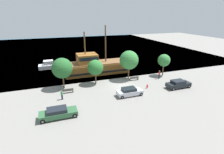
% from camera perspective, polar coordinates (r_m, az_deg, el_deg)
% --- Properties ---
extents(ground_plane, '(160.00, 160.00, 0.00)m').
position_cam_1_polar(ground_plane, '(33.71, 3.08, -2.77)').
color(ground_plane, gray).
extents(water_surface, '(80.00, 80.00, 0.00)m').
position_cam_1_polar(water_surface, '(74.79, -10.15, 9.56)').
color(water_surface, '#33566B').
rests_on(water_surface, ground).
extents(pirate_ship, '(15.89, 4.90, 10.68)m').
position_cam_1_polar(pirate_ship, '(40.52, -5.27, 3.60)').
color(pirate_ship, brown).
rests_on(pirate_ship, water_surface).
extents(moored_boat_dockside, '(5.64, 2.29, 2.06)m').
position_cam_1_polar(moored_boat_dockside, '(46.75, -19.57, 3.57)').
color(moored_boat_dockside, silver).
rests_on(moored_boat_dockside, water_surface).
extents(parked_car_curb_front, '(4.27, 1.86, 1.39)m').
position_cam_1_polar(parked_car_curb_front, '(29.51, 5.74, -4.80)').
color(parked_car_curb_front, '#B7BCC6').
rests_on(parked_car_curb_front, ground_plane).
extents(parked_car_curb_mid, '(4.89, 1.91, 1.38)m').
position_cam_1_polar(parked_car_curb_mid, '(24.51, -17.19, -11.13)').
color(parked_car_curb_mid, '#2D5B38').
rests_on(parked_car_curb_mid, ground_plane).
extents(parked_car_curb_rear, '(4.48, 1.94, 1.47)m').
position_cam_1_polar(parked_car_curb_rear, '(34.65, 20.83, -2.14)').
color(parked_car_curb_rear, black).
rests_on(parked_car_curb_rear, ground_plane).
extents(fire_hydrant, '(0.42, 0.25, 0.76)m').
position_cam_1_polar(fire_hydrant, '(32.99, 11.43, -2.91)').
color(fire_hydrant, red).
rests_on(fire_hydrant, ground_plane).
extents(bench_promenade_east, '(1.93, 0.45, 0.85)m').
position_cam_1_polar(bench_promenade_east, '(36.38, 7.22, -0.42)').
color(bench_promenade_east, '#4C4742').
rests_on(bench_promenade_east, ground_plane).
extents(bench_promenade_west, '(1.95, 0.45, 0.85)m').
position_cam_1_polar(bench_promenade_west, '(31.31, -14.32, -4.34)').
color(bench_promenade_west, '#4C4742').
rests_on(bench_promenade_west, ground_plane).
extents(pedestrian_walking_near, '(0.32, 0.32, 1.80)m').
position_cam_1_polar(pedestrian_walking_near, '(38.20, 15.17, 0.78)').
color(pedestrian_walking_near, '#232838').
rests_on(pedestrian_walking_near, ground_plane).
extents(pedestrian_walking_far, '(0.32, 0.32, 1.59)m').
position_cam_1_polar(pedestrian_walking_far, '(29.10, -16.04, -5.65)').
color(pedestrian_walking_far, '#232838').
rests_on(pedestrian_walking_far, ground_plane).
extents(tree_row_east, '(3.74, 3.74, 5.61)m').
position_cam_1_polar(tree_row_east, '(32.81, -15.96, 2.76)').
color(tree_row_east, brown).
rests_on(tree_row_east, ground_plane).
extents(tree_row_mideast, '(3.04, 3.04, 4.79)m').
position_cam_1_polar(tree_row_mideast, '(33.69, -5.44, 3.05)').
color(tree_row_mideast, brown).
rests_on(tree_row_mideast, ground_plane).
extents(tree_row_midwest, '(3.89, 3.89, 6.01)m').
position_cam_1_polar(tree_row_midwest, '(36.10, 5.57, 5.49)').
color(tree_row_midwest, brown).
rests_on(tree_row_midwest, ground_plane).
extents(tree_row_west, '(2.68, 2.68, 4.79)m').
position_cam_1_polar(tree_row_west, '(39.88, 16.60, 5.21)').
color(tree_row_west, brown).
rests_on(tree_row_west, ground_plane).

